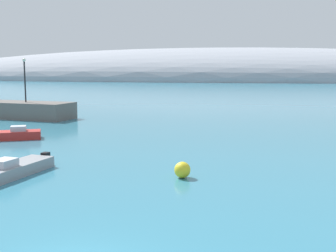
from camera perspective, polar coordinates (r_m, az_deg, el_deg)
breakwater_rocks at (r=52.51m, az=-20.97°, el=2.08°), size 17.28×6.29×1.83m
distant_ridge at (r=215.25m, az=5.27°, el=6.10°), size 327.49×88.69×31.40m
motorboat_red_foreground at (r=35.92m, az=-20.30°, el=-1.10°), size 5.10×3.70×1.04m
motorboat_grey_outer at (r=23.78m, az=-19.73°, el=-5.37°), size 2.16×5.39×1.00m
mooring_buoy_yellow at (r=21.89m, az=1.92°, el=-5.84°), size 0.83×0.83×0.83m
harbor_lamp_post at (r=50.03m, az=-18.47°, el=6.36°), size 0.36×0.36×4.82m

